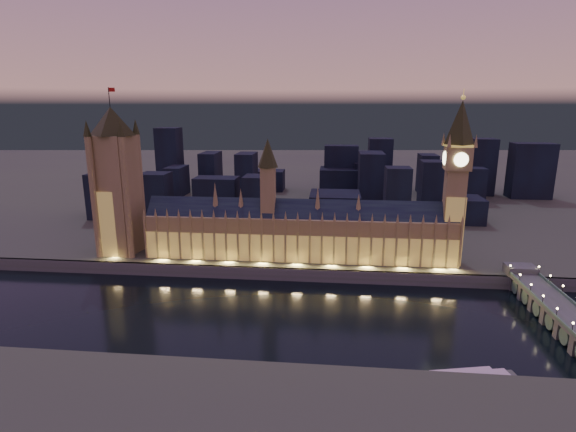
# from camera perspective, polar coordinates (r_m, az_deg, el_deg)

# --- Properties ---
(ground_plane) EXTENTS (2000.00, 2000.00, 0.00)m
(ground_plane) POSITION_cam_1_polar(r_m,az_deg,el_deg) (246.44, -2.49, -11.70)
(ground_plane) COLOR black
(ground_plane) RESTS_ON ground
(north_bank) EXTENTS (2000.00, 960.00, 8.00)m
(north_bank) POSITION_cam_1_polar(r_m,az_deg,el_deg) (747.54, 3.21, 6.05)
(north_bank) COLOR #3B4239
(north_bank) RESTS_ON ground
(embankment_wall) EXTENTS (2000.00, 2.50, 8.00)m
(embankment_wall) POSITION_cam_1_polar(r_m,az_deg,el_deg) (282.12, -1.31, -7.38)
(embankment_wall) COLOR #455542
(embankment_wall) RESTS_ON ground
(palace_of_westminster) EXTENTS (202.00, 21.39, 78.00)m
(palace_of_westminster) POSITION_cam_1_polar(r_m,az_deg,el_deg) (293.55, 1.20, -1.91)
(palace_of_westminster) COLOR olive
(palace_of_westminster) RESTS_ON north_bank
(victoria_tower) EXTENTS (31.68, 31.68, 109.34)m
(victoria_tower) POSITION_cam_1_polar(r_m,az_deg,el_deg) (318.87, -20.98, 4.99)
(victoria_tower) COLOR olive
(victoria_tower) RESTS_ON north_bank
(elizabeth_tower) EXTENTS (18.00, 18.00, 107.81)m
(elizabeth_tower) POSITION_cam_1_polar(r_m,az_deg,el_deg) (294.10, 20.64, 5.54)
(elizabeth_tower) COLOR olive
(elizabeth_tower) RESTS_ON north_bank
(westminster_bridge) EXTENTS (16.94, 113.00, 15.90)m
(westminster_bridge) POSITION_cam_1_polar(r_m,az_deg,el_deg) (263.96, 31.12, -10.59)
(westminster_bridge) COLOR #455542
(westminster_bridge) RESTS_ON ground
(river_boat) EXTENTS (49.26, 21.42, 4.50)m
(river_boat) POSITION_cam_1_polar(r_m,az_deg,el_deg) (200.04, 21.34, -18.80)
(river_boat) COLOR #455542
(river_boat) RESTS_ON ground
(city_backdrop) EXTENTS (463.85, 215.63, 72.27)m
(city_backdrop) POSITION_cam_1_polar(r_m,az_deg,el_deg) (472.99, 6.53, 4.55)
(city_backdrop) COLOR black
(city_backdrop) RESTS_ON north_bank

